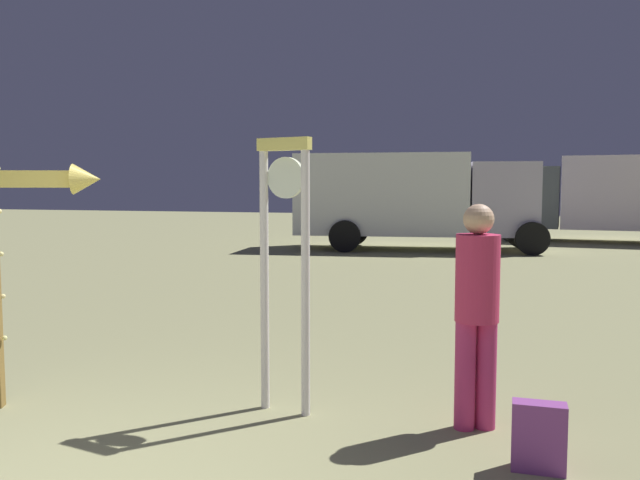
{
  "coord_description": "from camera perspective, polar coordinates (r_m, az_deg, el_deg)",
  "views": [
    {
      "loc": [
        2.48,
        -2.74,
        1.84
      ],
      "look_at": [
        0.3,
        4.55,
        1.2
      ],
      "focal_mm": 35.74,
      "sensor_mm": 36.0,
      "label": 1
    }
  ],
  "objects": [
    {
      "name": "box_truck_near",
      "position": [
        18.85,
        8.14,
        3.89
      ],
      "size": [
        7.28,
        3.13,
        2.79
      ],
      "color": "white",
      "rests_on": "ground_plane"
    },
    {
      "name": "box_truck_far",
      "position": [
        23.25,
        24.77,
        3.7
      ],
      "size": [
        6.83,
        2.85,
        2.84
      ],
      "color": "white",
      "rests_on": "ground_plane"
    },
    {
      "name": "standing_clock",
      "position": [
        5.13,
        -3.17,
        -0.85
      ],
      "size": [
        0.47,
        0.16,
        2.22
      ],
      "color": "silver",
      "rests_on": "ground_plane"
    },
    {
      "name": "backpack",
      "position": [
        4.53,
        18.99,
        -16.37
      ],
      "size": [
        0.34,
        0.19,
        0.45
      ],
      "color": "#833E89",
      "rests_on": "ground_plane"
    },
    {
      "name": "person_near_clock",
      "position": [
        4.94,
        13.87,
        -5.62
      ],
      "size": [
        0.33,
        0.33,
        1.71
      ],
      "color": "#B92F65",
      "rests_on": "ground_plane"
    },
    {
      "name": "arrow_sign",
      "position": [
        5.75,
        -24.68,
        0.97
      ],
      "size": [
        0.94,
        0.52,
        2.34
      ],
      "color": "olive",
      "rests_on": "ground_plane"
    }
  ]
}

